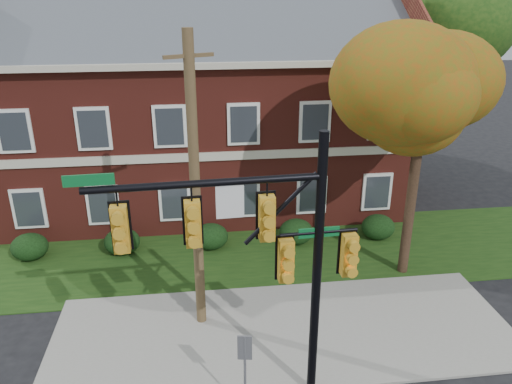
{
  "coord_description": "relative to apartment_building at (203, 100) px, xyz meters",
  "views": [
    {
      "loc": [
        -2.43,
        -11.32,
        9.75
      ],
      "look_at": [
        -0.63,
        3.0,
        3.89
      ],
      "focal_mm": 35.0,
      "sensor_mm": 36.0,
      "label": 1
    }
  ],
  "objects": [
    {
      "name": "ground",
      "position": [
        2.0,
        -11.95,
        -4.99
      ],
      "size": [
        120.0,
        120.0,
        0.0
      ],
      "primitive_type": "plane",
      "color": "black",
      "rests_on": "ground"
    },
    {
      "name": "sidewalk",
      "position": [
        2.0,
        -10.95,
        -4.95
      ],
      "size": [
        14.0,
        5.0,
        0.08
      ],
      "primitive_type": "cube",
      "color": "gray",
      "rests_on": "ground"
    },
    {
      "name": "grass_strip",
      "position": [
        2.0,
        -5.95,
        -4.97
      ],
      "size": [
        30.0,
        6.0,
        0.04
      ],
      "primitive_type": "cube",
      "color": "#193811",
      "rests_on": "ground"
    },
    {
      "name": "apartment_building",
      "position": [
        0.0,
        0.0,
        0.0
      ],
      "size": [
        18.8,
        8.8,
        9.74
      ],
      "color": "maroon",
      "rests_on": "ground"
    },
    {
      "name": "hedge_far_left",
      "position": [
        -7.0,
        -5.25,
        -4.46
      ],
      "size": [
        1.4,
        1.26,
        1.05
      ],
      "primitive_type": "ellipsoid",
      "color": "black",
      "rests_on": "ground"
    },
    {
      "name": "hedge_left",
      "position": [
        -3.5,
        -5.25,
        -4.46
      ],
      "size": [
        1.4,
        1.26,
        1.05
      ],
      "primitive_type": "ellipsoid",
      "color": "black",
      "rests_on": "ground"
    },
    {
      "name": "hedge_center",
      "position": [
        0.0,
        -5.25,
        -4.46
      ],
      "size": [
        1.4,
        1.26,
        1.05
      ],
      "primitive_type": "ellipsoid",
      "color": "black",
      "rests_on": "ground"
    },
    {
      "name": "hedge_right",
      "position": [
        3.5,
        -5.25,
        -4.46
      ],
      "size": [
        1.4,
        1.26,
        1.05
      ],
      "primitive_type": "ellipsoid",
      "color": "black",
      "rests_on": "ground"
    },
    {
      "name": "hedge_far_right",
      "position": [
        7.0,
        -5.25,
        -4.46
      ],
      "size": [
        1.4,
        1.26,
        1.05
      ],
      "primitive_type": "ellipsoid",
      "color": "black",
      "rests_on": "ground"
    },
    {
      "name": "tree_near_right",
      "position": [
        7.22,
        -8.09,
        1.68
      ],
      "size": [
        4.5,
        4.25,
        8.58
      ],
      "color": "black",
      "rests_on": "ground"
    },
    {
      "name": "tree_right_rear",
      "position": [
        11.31,
        0.86,
        3.13
      ],
      "size": [
        6.3,
        5.95,
        10.62
      ],
      "color": "black",
      "rests_on": "ground"
    },
    {
      "name": "tree_far_rear",
      "position": [
        1.34,
        7.84,
        3.86
      ],
      "size": [
        6.84,
        6.46,
        11.52
      ],
      "color": "black",
      "rests_on": "ground"
    },
    {
      "name": "traffic_signal",
      "position": [
        0.98,
        -13.52,
        -0.62
      ],
      "size": [
        6.3,
        0.65,
        7.03
      ],
      "rotation": [
        0.0,
        0.0,
        0.05
      ],
      "color": "gray",
      "rests_on": "ground"
    },
    {
      "name": "utility_pole",
      "position": [
        -0.5,
        -10.09,
        -0.48
      ],
      "size": [
        1.31,
        0.64,
        8.88
      ],
      "rotation": [
        0.0,
        0.0,
        0.41
      ],
      "color": "brown",
      "rests_on": "ground"
    },
    {
      "name": "sign_post",
      "position": [
        0.48,
        -13.95,
        -3.38
      ],
      "size": [
        0.35,
        0.1,
        2.37
      ],
      "rotation": [
        0.0,
        0.0,
        -0.16
      ],
      "color": "slate",
      "rests_on": "ground"
    }
  ]
}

